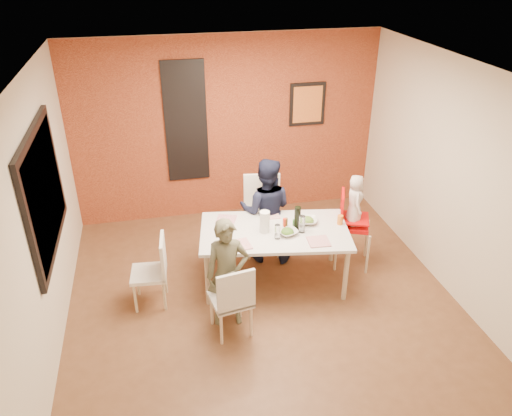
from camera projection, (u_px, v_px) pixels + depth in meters
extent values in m
plane|color=brown|center=(261.00, 296.00, 6.02)|extent=(4.50, 4.50, 0.00)
cube|color=silver|center=(263.00, 70.00, 4.74)|extent=(4.50, 4.50, 0.02)
cube|color=beige|center=(227.00, 129.00, 7.31)|extent=(4.50, 0.02, 2.70)
cube|color=beige|center=(336.00, 341.00, 3.45)|extent=(4.50, 0.02, 2.70)
cube|color=beige|center=(42.00, 219.00, 4.95)|extent=(0.02, 4.50, 2.70)
cube|color=beige|center=(450.00, 178.00, 5.81)|extent=(0.02, 4.50, 2.70)
cube|color=maroon|center=(228.00, 129.00, 7.30)|extent=(4.50, 0.02, 2.70)
cube|color=black|center=(44.00, 192.00, 5.03)|extent=(0.05, 1.70, 1.30)
cube|color=black|center=(45.00, 191.00, 5.04)|extent=(0.02, 1.55, 1.15)
cube|color=silver|center=(186.00, 122.00, 7.10)|extent=(0.55, 0.03, 1.70)
cube|color=black|center=(186.00, 122.00, 7.09)|extent=(0.60, 0.03, 1.76)
cube|color=black|center=(307.00, 104.00, 7.37)|extent=(0.54, 0.03, 0.64)
cube|color=orange|center=(308.00, 104.00, 7.35)|extent=(0.44, 0.01, 0.54)
cube|color=silver|center=(275.00, 232.00, 5.96)|extent=(1.90, 1.26, 0.04)
cylinder|color=tan|center=(208.00, 279.00, 5.74)|extent=(0.06, 0.06, 0.70)
cylinder|color=tan|center=(210.00, 241.00, 6.46)|extent=(0.06, 0.06, 0.70)
cylinder|color=tan|center=(346.00, 275.00, 5.81)|extent=(0.06, 0.06, 0.70)
cylinder|color=tan|center=(333.00, 238.00, 6.53)|extent=(0.06, 0.06, 0.70)
cube|color=beige|center=(231.00, 299.00, 5.30)|extent=(0.47, 0.47, 0.05)
cube|color=beige|center=(236.00, 292.00, 5.04)|extent=(0.41, 0.10, 0.46)
cylinder|color=beige|center=(240.00, 302.00, 5.60)|extent=(0.03, 0.03, 0.40)
cylinder|color=beige|center=(251.00, 321.00, 5.33)|extent=(0.03, 0.03, 0.40)
cylinder|color=beige|center=(212.00, 310.00, 5.49)|extent=(0.03, 0.03, 0.40)
cylinder|color=beige|center=(221.00, 329.00, 5.22)|extent=(0.03, 0.03, 0.40)
cube|color=white|center=(263.00, 219.00, 6.67)|extent=(0.56, 0.56, 0.06)
cube|color=white|center=(262.00, 193.00, 6.74)|extent=(0.49, 0.12, 0.55)
cylinder|color=tan|center=(249.00, 244.00, 6.61)|extent=(0.04, 0.04, 0.48)
cylinder|color=tan|center=(247.00, 228.00, 6.96)|extent=(0.04, 0.04, 0.48)
cylinder|color=tan|center=(279.00, 243.00, 6.63)|extent=(0.04, 0.04, 0.48)
cylinder|color=tan|center=(276.00, 227.00, 6.98)|extent=(0.04, 0.04, 0.48)
cube|color=white|center=(149.00, 274.00, 5.73)|extent=(0.44, 0.44, 0.05)
cube|color=white|center=(163.00, 256.00, 5.64)|extent=(0.07, 0.40, 0.46)
cylinder|color=beige|center=(138.00, 281.00, 5.96)|extent=(0.03, 0.03, 0.39)
cylinder|color=beige|center=(165.00, 279.00, 5.99)|extent=(0.03, 0.03, 0.39)
cylinder|color=beige|center=(135.00, 298.00, 5.67)|extent=(0.03, 0.03, 0.39)
cylinder|color=beige|center=(164.00, 296.00, 5.70)|extent=(0.03, 0.03, 0.39)
cube|color=red|center=(354.00, 225.00, 6.37)|extent=(0.46, 0.46, 0.05)
cube|color=red|center=(342.00, 208.00, 6.28)|extent=(0.16, 0.34, 0.42)
cube|color=red|center=(354.00, 218.00, 6.32)|extent=(0.46, 0.46, 0.02)
cylinder|color=#C1AE8F|center=(368.00, 255.00, 6.31)|extent=(0.03, 0.03, 0.55)
cylinder|color=#C1AE8F|center=(336.00, 252.00, 6.37)|extent=(0.03, 0.03, 0.55)
cylinder|color=#C1AE8F|center=(367.00, 238.00, 6.66)|extent=(0.03, 0.03, 0.55)
cylinder|color=#C1AE8F|center=(336.00, 236.00, 6.71)|extent=(0.03, 0.03, 0.55)
imported|color=brown|center=(228.00, 274.00, 5.34)|extent=(0.48, 0.33, 1.28)
imported|color=black|center=(266.00, 210.00, 6.43)|extent=(0.83, 0.73, 1.43)
imported|color=beige|center=(355.00, 200.00, 6.19)|extent=(0.26, 0.35, 0.67)
cube|color=white|center=(239.00, 245.00, 5.65)|extent=(0.28, 0.28, 0.01)
cube|color=white|center=(270.00, 215.00, 6.27)|extent=(0.22, 0.22, 0.01)
cube|color=silver|center=(319.00, 241.00, 5.72)|extent=(0.26, 0.26, 0.01)
cube|color=silver|center=(226.00, 219.00, 6.17)|extent=(0.30, 0.30, 0.01)
imported|color=silver|center=(287.00, 232.00, 5.86)|extent=(0.29, 0.29, 0.06)
imported|color=silver|center=(308.00, 221.00, 6.10)|extent=(0.30, 0.30, 0.06)
cylinder|color=black|center=(297.00, 218.00, 5.90)|extent=(0.08, 0.08, 0.30)
cylinder|color=white|center=(277.00, 232.00, 5.74)|extent=(0.06, 0.06, 0.18)
cylinder|color=white|center=(302.00, 224.00, 5.87)|extent=(0.08, 0.08, 0.21)
cylinder|color=white|center=(265.00, 222.00, 5.86)|extent=(0.12, 0.12, 0.27)
cylinder|color=red|center=(284.00, 224.00, 5.93)|extent=(0.04, 0.04, 0.15)
cylinder|color=#286722|center=(294.00, 224.00, 5.96)|extent=(0.03, 0.03, 0.12)
cylinder|color=brown|center=(286.00, 223.00, 5.95)|extent=(0.04, 0.04, 0.15)
cylinder|color=orange|center=(340.00, 220.00, 6.05)|extent=(0.07, 0.07, 0.12)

